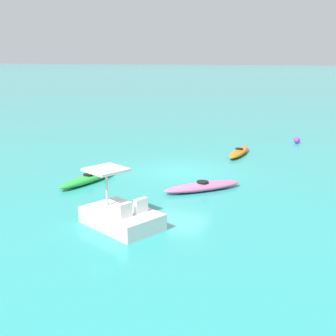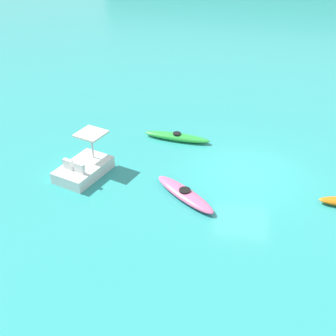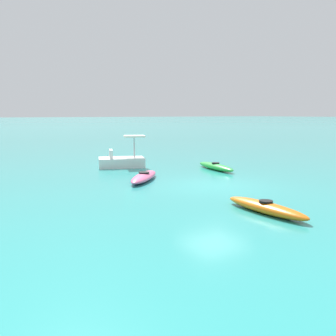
{
  "view_description": "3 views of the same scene",
  "coord_description": "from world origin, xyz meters",
  "views": [
    {
      "loc": [
        -17.28,
        -7.14,
        4.94
      ],
      "look_at": [
        -1.26,
        0.06,
        0.43
      ],
      "focal_mm": 45.73,
      "sensor_mm": 36.0,
      "label": 1
    },
    {
      "loc": [
        -1.03,
        -15.99,
        10.28
      ],
      "look_at": [
        -3.25,
        -0.51,
        0.42
      ],
      "focal_mm": 47.49,
      "sensor_mm": 36.0,
      "label": 2
    },
    {
      "loc": [
        11.95,
        -9.67,
        2.84
      ],
      "look_at": [
        -2.46,
        -0.64,
        0.44
      ],
      "focal_mm": 41.28,
      "sensor_mm": 36.0,
      "label": 3
    }
  ],
  "objects": [
    {
      "name": "buoy_purple",
      "position": [
        8.84,
        -3.87,
        0.18
      ],
      "size": [
        0.37,
        0.37,
        0.37
      ],
      "primitive_type": "sphere",
      "color": "purple",
      "rests_on": "ground_plane"
    },
    {
      "name": "kayak_green",
      "position": [
        -3.28,
        2.73,
        0.16
      ],
      "size": [
        3.28,
        1.1,
        0.37
      ],
      "color": "green",
      "rests_on": "ground_plane"
    },
    {
      "name": "kayak_orange",
      "position": [
        4.28,
        -1.54,
        0.16
      ],
      "size": [
        3.03,
        0.63,
        0.37
      ],
      "color": "orange",
      "rests_on": "ground_plane"
    },
    {
      "name": "kayak_pink",
      "position": [
        -2.39,
        -1.9,
        0.16
      ],
      "size": [
        2.82,
        2.7,
        0.37
      ],
      "color": "pink",
      "rests_on": "ground_plane"
    },
    {
      "name": "pedal_boat_white",
      "position": [
        -6.78,
        -0.86,
        0.34
      ],
      "size": [
        2.27,
        2.78,
        1.68
      ],
      "color": "white",
      "rests_on": "ground_plane"
    },
    {
      "name": "ground_plane",
      "position": [
        0.0,
        0.0,
        0.0
      ],
      "size": [
        600.0,
        600.0,
        0.0
      ],
      "primitive_type": "plane",
      "color": "teal"
    }
  ]
}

